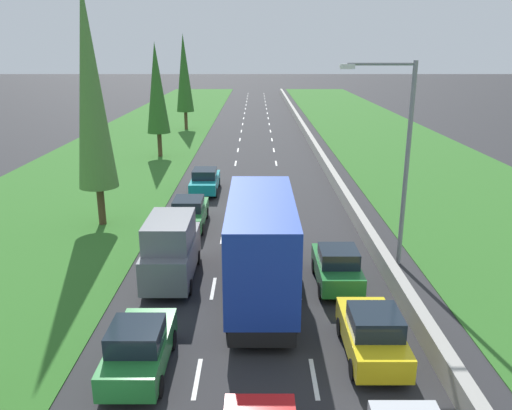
{
  "coord_description": "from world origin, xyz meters",
  "views": [
    {
      "loc": [
        0.01,
        1.98,
        9.43
      ],
      "look_at": [
        -0.04,
        31.23,
        0.46
      ],
      "focal_mm": 35.74,
      "sensor_mm": 36.0,
      "label": 1
    }
  ],
  "objects": [
    {
      "name": "grass_verge_right",
      "position": [
        14.35,
        60.0,
        0.02
      ],
      "size": [
        14.0,
        140.0,
        0.04
      ],
      "primitive_type": "cube",
      "color": "#2D6623",
      "rests_on": "ground"
    },
    {
      "name": "green_hatchback_left_lane",
      "position": [
        -3.51,
        15.33,
        0.84
      ],
      "size": [
        1.74,
        3.9,
        1.72
      ],
      "color": "#237A33",
      "rests_on": "ground"
    },
    {
      "name": "grey_van_left_lane",
      "position": [
        -3.55,
        21.89,
        1.4
      ],
      "size": [
        1.96,
        4.9,
        2.82
      ],
      "color": "slate",
      "rests_on": "ground"
    },
    {
      "name": "median_barrier",
      "position": [
        5.7,
        60.0,
        0.42
      ],
      "size": [
        0.44,
        120.0,
        0.85
      ],
      "primitive_type": "cube",
      "color": "#9E9B93",
      "rests_on": "ground"
    },
    {
      "name": "lane_markings",
      "position": [
        0.0,
        60.0,
        0.01
      ],
      "size": [
        3.64,
        116.0,
        0.01
      ],
      "color": "white",
      "rests_on": "ground"
    },
    {
      "name": "teal_sedan_left_lane",
      "position": [
        -3.49,
        35.8,
        0.81
      ],
      "size": [
        1.82,
        4.5,
        1.64
      ],
      "color": "teal",
      "rests_on": "ground"
    },
    {
      "name": "poplar_tree_third",
      "position": [
        -8.76,
        47.91,
        6.09
      ],
      "size": [
        2.05,
        2.05,
        10.09
      ],
      "color": "#4C3823",
      "rests_on": "ground"
    },
    {
      "name": "blue_box_truck_centre_lane",
      "position": [
        0.2,
        20.64,
        2.18
      ],
      "size": [
        2.46,
        9.4,
        4.18
      ],
      "color": "black",
      "rests_on": "ground"
    },
    {
      "name": "grass_verge_left",
      "position": [
        -12.65,
        60.0,
        0.02
      ],
      "size": [
        14.0,
        140.0,
        0.04
      ],
      "primitive_type": "cube",
      "color": "#2D6623",
      "rests_on": "ground"
    },
    {
      "name": "poplar_tree_fourth",
      "position": [
        -8.54,
        64.39,
        6.67
      ],
      "size": [
        2.08,
        2.08,
        11.25
      ],
      "color": "#4C3823",
      "rests_on": "ground"
    },
    {
      "name": "street_light_mast",
      "position": [
        6.21,
        23.61,
        5.23
      ],
      "size": [
        3.2,
        0.28,
        9.0
      ],
      "color": "gray",
      "rests_on": "ground"
    },
    {
      "name": "green_sedan_left_lane",
      "position": [
        -3.69,
        28.7,
        0.81
      ],
      "size": [
        1.82,
        4.5,
        1.64
      ],
      "color": "#237A33",
      "rests_on": "ground"
    },
    {
      "name": "poplar_tree_second",
      "position": [
        -8.6,
        29.02,
        7.51
      ],
      "size": [
        2.12,
        2.12,
        12.91
      ],
      "color": "#4C3823",
      "rests_on": "ground"
    },
    {
      "name": "yellow_hatchback_right_lane",
      "position": [
        3.68,
        16.14,
        0.84
      ],
      "size": [
        1.74,
        3.9,
        1.72
      ],
      "color": "yellow",
      "rests_on": "ground"
    },
    {
      "name": "ground_plane",
      "position": [
        0.0,
        60.0,
        0.0
      ],
      "size": [
        300.0,
        300.0,
        0.0
      ],
      "primitive_type": "plane",
      "color": "#28282B",
      "rests_on": "ground"
    },
    {
      "name": "green_hatchback_right_lane",
      "position": [
        3.36,
        21.32,
        0.84
      ],
      "size": [
        1.74,
        3.9,
        1.72
      ],
      "color": "#237A33",
      "rests_on": "ground"
    }
  ]
}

